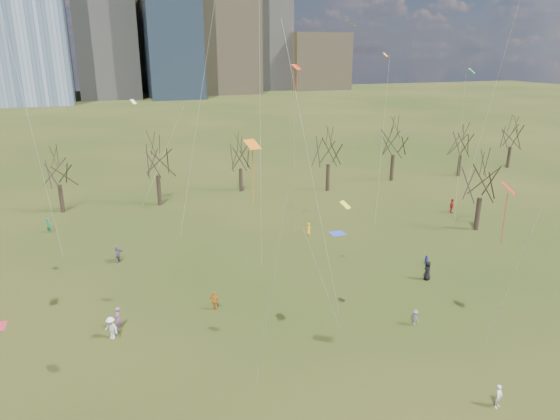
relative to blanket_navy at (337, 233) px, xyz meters
name	(u,v)px	position (x,y,z in m)	size (l,w,h in m)	color
ground	(341,364)	(-10.49, -22.20, -0.01)	(500.00, 500.00, 0.00)	black
downtown_skyline	(116,2)	(-12.93, 188.45, 38.99)	(212.50, 78.00, 118.00)	slate
bare_tree_row	(214,160)	(-10.58, 15.03, 6.10)	(113.04, 29.80, 9.50)	black
blanket_navy	(337,233)	(0.00, 0.00, 0.00)	(1.60, 1.50, 0.03)	blue
person_1	(499,396)	(-3.85, -28.95, 0.71)	(0.53, 0.35, 1.46)	white
person_3	(415,317)	(-3.15, -19.62, 0.61)	(0.81, 0.47, 1.25)	slate
person_4	(215,301)	(-16.74, -12.34, 0.77)	(0.92, 0.38, 1.56)	orange
person_6	(428,271)	(2.38, -13.38, 0.87)	(0.87, 0.56, 1.77)	black
person_7	(118,318)	(-24.07, -12.75, 0.85)	(0.63, 0.42, 1.74)	#9A4F9F
person_8	(426,260)	(4.25, -10.58, 0.47)	(0.47, 0.36, 0.96)	#222496
person_9	(111,328)	(-24.58, -13.98, 0.84)	(1.10, 0.63, 1.70)	white
person_10	(452,206)	(16.88, 1.99, 0.90)	(1.07, 0.45, 1.83)	#A51D17
person_11	(118,254)	(-23.52, 0.02, 0.83)	(1.56, 0.50, 1.68)	#5D5E62
person_12	(309,229)	(-3.23, 0.73, 0.70)	(0.69, 0.45, 1.42)	#F3A91B
person_13	(49,226)	(-30.51, 11.16, 0.83)	(0.62, 0.40, 1.69)	#1A7847
kites_airborne	(281,116)	(-10.35, -10.11, 14.74)	(66.74, 46.51, 33.70)	orange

